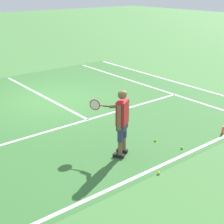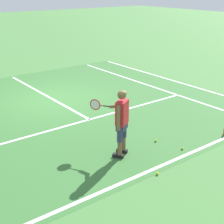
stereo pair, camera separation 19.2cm
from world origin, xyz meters
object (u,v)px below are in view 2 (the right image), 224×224
object	(u,v)px
tennis_ball_near_feet	(156,141)
tennis_ball_by_baseline	(158,173)
tennis_ball_mid_court	(182,148)
tennis_player	(121,119)

from	to	relation	value
tennis_ball_near_feet	tennis_ball_by_baseline	xyz separation A→B (m)	(-1.15, -1.24, 0.00)
tennis_ball_by_baseline	tennis_ball_mid_court	distance (m)	1.47
tennis_player	tennis_ball_near_feet	size ratio (longest dim) A/B	25.95
tennis_ball_by_baseline	tennis_ball_mid_court	size ratio (longest dim) A/B	1.00
tennis_ball_near_feet	tennis_ball_mid_court	distance (m)	0.79
tennis_player	tennis_ball_by_baseline	bearing A→B (deg)	-86.24
tennis_player	tennis_ball_near_feet	xyz separation A→B (m)	(1.24, -0.00, -0.96)
tennis_player	tennis_ball_near_feet	world-z (taller)	tennis_player
tennis_player	tennis_ball_by_baseline	size ratio (longest dim) A/B	25.95
tennis_player	tennis_ball_near_feet	distance (m)	1.56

